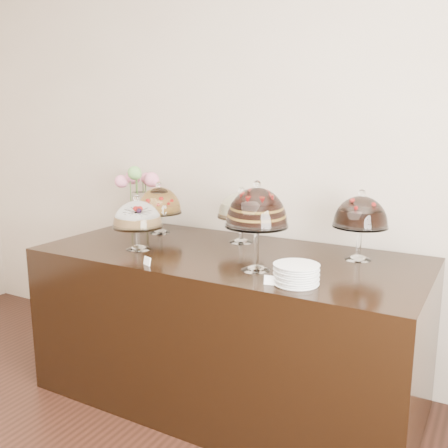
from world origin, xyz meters
The scene contains 11 objects.
wall_back centered at (0.00, 3.00, 1.50)m, with size 5.00×0.04×3.00m, color beige.
display_counter centered at (0.27, 2.45, 0.45)m, with size 2.20×1.00×0.90m, color black.
cake_stand_sugar_sponge centered at (-0.23, 2.27, 1.10)m, with size 0.29×0.29×0.32m.
cake_stand_choco_layer centered at (0.55, 2.23, 1.21)m, with size 0.32×0.32×0.46m.
cake_stand_cheesecake centered at (0.21, 2.72, 1.12)m, with size 0.30×0.30×0.35m.
cake_stand_dark_choco centered at (0.96, 2.68, 1.15)m, with size 0.30×0.30×0.39m.
cake_stand_fruit_tart centered at (-0.39, 2.69, 1.11)m, with size 0.30×0.30×0.35m.
flower_vase centered at (-0.65, 2.80, 1.16)m, with size 0.32×0.27×0.44m.
plate_stack centered at (0.81, 2.12, 0.95)m, with size 0.21×0.21×0.09m.
price_card_left centered at (0.02, 2.03, 0.92)m, with size 0.06×0.01×0.04m, color white.
price_card_right centered at (0.71, 2.05, 0.92)m, with size 0.06×0.01×0.04m, color white.
Camera 1 is at (1.60, 0.03, 1.65)m, focal length 40.00 mm.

